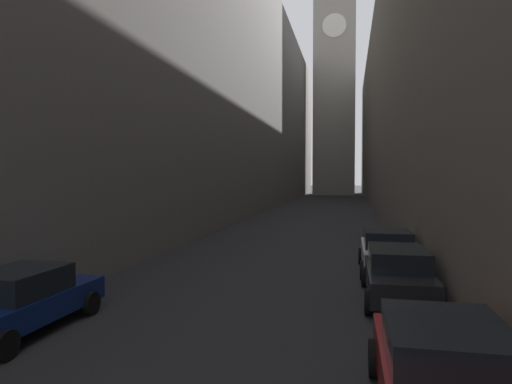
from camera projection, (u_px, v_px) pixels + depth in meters
ground_plane at (318, 213)px, 43.99m from camera, size 264.00×264.00×0.00m
building_block_left at (195, 92)px, 48.25m from camera, size 15.87×108.00×25.47m
building_block_right at (452, 98)px, 42.97m from camera, size 14.10×108.00×22.29m
clock_tower at (335, 46)px, 86.39m from camera, size 8.58×8.58×55.14m
parked_car_left_second at (21, 300)px, 10.33m from camera, size 1.91×4.34×1.48m
parked_car_right_second at (447, 375)px, 6.36m from camera, size 2.03×4.58×1.53m
parked_car_right_third at (398, 273)px, 12.92m from camera, size 1.95×4.47×1.54m
parked_car_right_far at (387, 250)px, 16.72m from camera, size 2.01×4.22×1.61m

